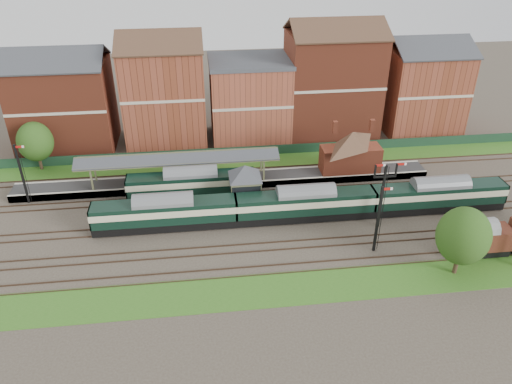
{
  "coord_description": "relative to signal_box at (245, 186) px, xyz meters",
  "views": [
    {
      "loc": [
        -8.03,
        -48.87,
        32.89
      ],
      "look_at": [
        -1.82,
        2.0,
        3.0
      ],
      "focal_mm": 35.0,
      "sensor_mm": 36.0,
      "label": 1
    }
  ],
  "objects": [
    {
      "name": "grass_back",
      "position": [
        3.0,
        12.75,
        -3.16
      ],
      "size": [
        90.0,
        4.5,
        0.06
      ],
      "primitive_type": "cube",
      "color": "#2D6619",
      "rests_on": "ground"
    },
    {
      "name": "platform_railcar",
      "position": [
        -6.49,
        3.25,
        -1.01
      ],
      "size": [
        16.07,
        2.54,
        3.7
      ],
      "color": "black",
      "rests_on": "ground"
    },
    {
      "name": "semaphore_platform_end",
      "position": [
        -26.98,
        4.75,
        0.96
      ],
      "size": [
        1.23,
        0.25,
        8.0
      ],
      "color": "black",
      "rests_on": "ground"
    },
    {
      "name": "semaphore_bracket",
      "position": [
        15.04,
        -5.75,
        1.44
      ],
      "size": [
        3.6,
        0.25,
        8.18
      ],
      "color": "black",
      "rests_on": "ground"
    },
    {
      "name": "signal_box",
      "position": [
        0.0,
        0.0,
        0.0
      ],
      "size": [
        5.4,
        5.4,
        6.0
      ],
      "color": "#5E7352",
      "rests_on": "ground"
    },
    {
      "name": "semaphore_siding",
      "position": [
        13.02,
        -10.25,
        0.96
      ],
      "size": [
        1.23,
        0.25,
        8.0
      ],
      "color": "black",
      "rests_on": "ground"
    },
    {
      "name": "tree_back",
      "position": [
        -27.66,
        13.95,
        1.09
      ],
      "size": [
        4.85,
        4.85,
        7.08
      ],
      "color": "#382619",
      "rests_on": "ground"
    },
    {
      "name": "ground",
      "position": [
        3.0,
        -3.25,
        -3.19
      ],
      "size": [
        160.0,
        160.0,
        0.0
      ],
      "primitive_type": "plane",
      "color": "#473D33",
      "rests_on": "ground"
    },
    {
      "name": "station_building",
      "position": [
        15.0,
        6.5,
        0.76
      ],
      "size": [
        8.1,
        8.1,
        5.9
      ],
      "color": "brown",
      "rests_on": "platform"
    },
    {
      "name": "canopy",
      "position": [
        -8.0,
        6.5,
        1.39
      ],
      "size": [
        26.0,
        3.89,
        4.08
      ],
      "color": "brown",
      "rests_on": "platform"
    },
    {
      "name": "tree_far",
      "position": [
        19.98,
        -14.93,
        1.41
      ],
      "size": [
        5.22,
        5.22,
        7.62
      ],
      "color": "#382619",
      "rests_on": "ground"
    },
    {
      "name": "town_backdrop",
      "position": [
        2.82,
        21.75,
        3.81
      ],
      "size": [
        69.0,
        10.0,
        16.0
      ],
      "color": "brown",
      "rests_on": "ground"
    },
    {
      "name": "goods_van_a",
      "position": [
        24.12,
        -12.25,
        -1.24
      ],
      "size": [
        5.63,
        2.44,
        3.42
      ],
      "color": "black",
      "rests_on": "ground"
    },
    {
      "name": "dmu_train",
      "position": [
        6.79,
        -3.25,
        -0.97
      ],
      "size": [
        49.22,
        2.59,
        3.78
      ],
      "color": "black",
      "rests_on": "ground"
    },
    {
      "name": "brick_hut",
      "position": [
        8.0,
        0.0,
        -2.0
      ],
      "size": [
        3.2,
        2.64,
        2.94
      ],
      "color": "brown",
      "rests_on": "ground"
    },
    {
      "name": "grass_front",
      "position": [
        3.0,
        -15.25,
        -3.16
      ],
      "size": [
        90.0,
        5.0,
        0.06
      ],
      "primitive_type": "cube",
      "color": "#2D6619",
      "rests_on": "ground"
    },
    {
      "name": "platform",
      "position": [
        -2.0,
        6.5,
        -2.69
      ],
      "size": [
        55.0,
        3.4,
        1.0
      ],
      "primitive_type": "cube",
      "color": "#2D2D2D",
      "rests_on": "ground"
    },
    {
      "name": "fence",
      "position": [
        3.0,
        14.75,
        -2.44
      ],
      "size": [
        90.0,
        0.12,
        1.5
      ],
      "primitive_type": "cube",
      "color": "#193823",
      "rests_on": "ground"
    }
  ]
}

